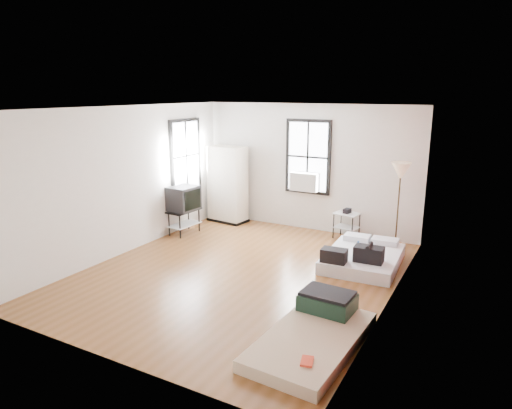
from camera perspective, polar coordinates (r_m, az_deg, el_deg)
The scene contains 8 objects.
ground at distance 7.99m, azimuth -1.94°, elevation -8.51°, with size 6.00×6.00×0.00m, color brown.
room_shell at distance 7.70m, azimuth 0.82°, elevation 4.12°, with size 5.02×6.02×2.80m.
mattress_main at distance 8.50m, azimuth 13.16°, elevation -6.40°, with size 1.33×1.75×0.54m.
mattress_bare at distance 6.02m, azimuth 7.46°, elevation -15.32°, with size 1.13×1.99×0.42m.
wardrobe at distance 10.85m, azimuth -3.57°, elevation 2.51°, with size 0.96×0.62×1.81m.
side_table at distance 9.84m, azimuth 11.28°, elevation -1.71°, with size 0.55×0.47×0.65m.
floor_lamp at distance 9.30m, azimuth 17.62°, elevation 3.51°, with size 0.37×0.37×1.71m.
tv_stand at distance 10.01m, azimuth -9.03°, elevation 0.57°, with size 0.58×0.78×1.06m.
Camera 1 is at (3.75, -6.36, 3.06)m, focal length 32.00 mm.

